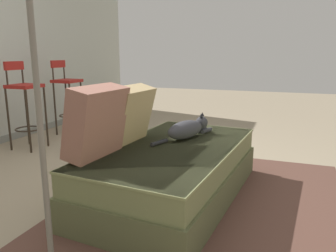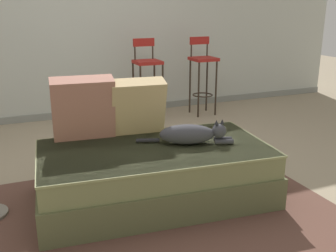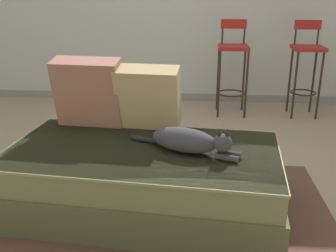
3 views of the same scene
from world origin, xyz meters
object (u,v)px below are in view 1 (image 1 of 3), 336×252
(throw_pillow_corner, at_px, (97,122))
(bar_stool_by_doorway, at_px, (67,91))
(cat, at_px, (188,129))
(couch, at_px, (173,171))
(bar_stool_near_window, at_px, (25,99))
(throw_pillow_middle, at_px, (130,114))

(throw_pillow_corner, bearing_deg, bar_stool_by_doorway, 41.32)
(cat, bearing_deg, throw_pillow_corner, 149.16)
(couch, relative_size, bar_stool_near_window, 1.73)
(throw_pillow_corner, xyz_separation_m, throw_pillow_middle, (0.43, -0.04, -0.02))
(bar_stool_near_window, bearing_deg, throw_pillow_middle, -112.29)
(couch, relative_size, bar_stool_by_doorway, 1.74)
(throw_pillow_middle, height_order, bar_stool_by_doorway, bar_stool_by_doorway)
(couch, height_order, cat, cat)
(cat, xyz_separation_m, bar_stool_near_window, (0.42, 2.13, 0.10))
(couch, distance_m, throw_pillow_middle, 0.57)
(bar_stool_by_doorway, bearing_deg, cat, -119.54)
(throw_pillow_corner, height_order, throw_pillow_middle, throw_pillow_corner)
(couch, xyz_separation_m, bar_stool_near_window, (0.70, 2.10, 0.38))
(throw_pillow_corner, xyz_separation_m, bar_stool_near_window, (1.14, 1.70, -0.07))
(throw_pillow_middle, relative_size, bar_stool_near_window, 0.44)
(cat, bearing_deg, throw_pillow_middle, 127.12)
(throw_pillow_corner, height_order, bar_stool_by_doorway, bar_stool_by_doorway)
(throw_pillow_middle, relative_size, cat, 0.65)
(throw_pillow_middle, bearing_deg, bar_stool_near_window, 67.71)
(throw_pillow_corner, height_order, bar_stool_near_window, bar_stool_near_window)
(couch, relative_size, throw_pillow_middle, 3.89)
(couch, relative_size, throw_pillow_corner, 3.61)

